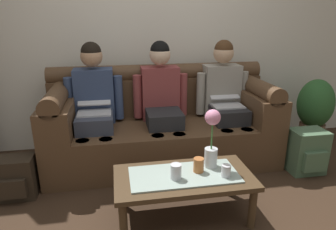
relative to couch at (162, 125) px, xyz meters
name	(u,v)px	position (x,y,z in m)	size (l,w,h in m)	color
ground_plane	(188,230)	(0.00, -1.17, -0.37)	(14.00, 14.00, 0.00)	#382619
back_wall_patterned	(154,16)	(0.00, 0.53, 1.08)	(6.00, 0.12, 2.90)	silver
couch	(162,125)	(0.00, 0.00, 0.00)	(2.26, 0.88, 0.96)	#513823
person_left	(94,102)	(-0.66, 0.00, 0.29)	(0.56, 0.67, 1.22)	#383D4C
person_middle	(162,98)	(0.00, 0.00, 0.29)	(0.56, 0.67, 1.22)	#232326
person_right	(224,96)	(0.66, 0.00, 0.29)	(0.56, 0.67, 1.22)	#232326
coffee_table	(184,180)	(0.00, -1.01, -0.06)	(1.01, 0.51, 0.36)	#47331E
flower_vase	(212,137)	(0.23, -0.93, 0.23)	(0.12, 0.12, 0.45)	silver
cup_near_left	(176,171)	(-0.07, -1.06, 0.05)	(0.08, 0.08, 0.11)	silver
cup_near_right	(226,171)	(0.29, -1.09, 0.03)	(0.07, 0.07, 0.09)	silver
cup_far_center	(199,165)	(0.11, -0.99, 0.04)	(0.08, 0.08, 0.11)	#B26633
backpack_left	(15,178)	(-1.32, -0.51, -0.20)	(0.32, 0.25, 0.35)	#2D2319
backpack_right	(307,152)	(1.33, -0.55, -0.16)	(0.33, 0.29, 0.43)	#4C6B4C
potted_plant	(315,109)	(1.78, 0.04, 0.06)	(0.40, 0.40, 0.78)	brown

